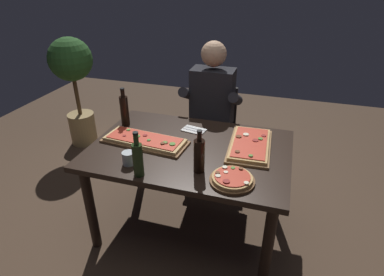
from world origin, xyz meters
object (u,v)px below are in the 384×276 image
at_px(pizza_round_far, 232,179).
at_px(seated_diner, 211,108).
at_px(potted_plant_corner, 74,78).
at_px(pizza_rectangular_left, 250,145).
at_px(diner_chair, 213,127).
at_px(oil_bottle_amber, 124,110).
at_px(dining_table, 190,159).
at_px(vinegar_bottle_green, 138,158).
at_px(tumbler_near_camera, 129,159).
at_px(pizza_rectangular_front, 145,140).
at_px(wine_bottle_dark, 199,155).

height_order(pizza_round_far, seated_diner, seated_diner).
bearing_deg(potted_plant_corner, seated_diner, -8.53).
distance_m(pizza_rectangular_left, diner_chair, 0.89).
xyz_separation_m(pizza_round_far, seated_diner, (-0.39, 1.05, -0.02)).
bearing_deg(pizza_round_far, oil_bottle_amber, 152.00).
relative_size(dining_table, potted_plant_corner, 1.13).
distance_m(vinegar_bottle_green, seated_diner, 1.17).
relative_size(dining_table, vinegar_bottle_green, 4.72).
relative_size(pizza_round_far, potted_plant_corner, 0.22).
relative_size(tumbler_near_camera, seated_diner, 0.07).
relative_size(pizza_rectangular_left, oil_bottle_amber, 1.74).
height_order(pizza_rectangular_front, oil_bottle_amber, oil_bottle_amber).
distance_m(pizza_round_far, vinegar_bottle_green, 0.58).
distance_m(pizza_rectangular_front, oil_bottle_amber, 0.38).
relative_size(dining_table, seated_diner, 1.05).
bearing_deg(dining_table, vinegar_bottle_green, -115.57).
distance_m(dining_table, pizza_round_far, 0.49).
xyz_separation_m(pizza_rectangular_left, potted_plant_corner, (-2.05, 0.85, 0.04)).
distance_m(pizza_rectangular_front, tumbler_near_camera, 0.29).
xyz_separation_m(pizza_round_far, vinegar_bottle_green, (-0.56, -0.10, 0.10)).
height_order(vinegar_bottle_green, seated_diner, seated_diner).
bearing_deg(dining_table, wine_bottle_dark, -61.73).
distance_m(pizza_rectangular_front, vinegar_bottle_green, 0.42).
height_order(dining_table, pizza_rectangular_front, pizza_rectangular_front).
bearing_deg(oil_bottle_amber, pizza_rectangular_front, -40.09).
xyz_separation_m(vinegar_bottle_green, tumbler_near_camera, (-0.12, 0.09, -0.08)).
bearing_deg(oil_bottle_amber, wine_bottle_dark, -31.74).
height_order(pizza_rectangular_front, seated_diner, seated_diner).
bearing_deg(pizza_rectangular_left, pizza_rectangular_front, -167.74).
distance_m(pizza_rectangular_front, diner_chair, 0.98).
xyz_separation_m(oil_bottle_amber, seated_diner, (0.58, 0.54, -0.13)).
distance_m(pizza_rectangular_left, vinegar_bottle_green, 0.82).
relative_size(pizza_round_far, oil_bottle_amber, 0.87).
height_order(pizza_round_far, potted_plant_corner, potted_plant_corner).
height_order(wine_bottle_dark, vinegar_bottle_green, vinegar_bottle_green).
relative_size(vinegar_bottle_green, potted_plant_corner, 0.24).
height_order(diner_chair, potted_plant_corner, potted_plant_corner).
height_order(oil_bottle_amber, potted_plant_corner, potted_plant_corner).
height_order(pizza_rectangular_front, wine_bottle_dark, wine_bottle_dark).
distance_m(wine_bottle_dark, seated_diner, 1.02).
distance_m(pizza_rectangular_left, potted_plant_corner, 2.22).
bearing_deg(diner_chair, wine_bottle_dark, -81.26).
distance_m(oil_bottle_amber, potted_plant_corner, 1.30).
height_order(tumbler_near_camera, diner_chair, diner_chair).
bearing_deg(potted_plant_corner, diner_chair, -4.32).
distance_m(dining_table, potted_plant_corner, 1.92).
xyz_separation_m(pizza_rectangular_left, vinegar_bottle_green, (-0.60, -0.54, 0.10)).
bearing_deg(pizza_rectangular_left, seated_diner, 125.67).
distance_m(dining_table, pizza_rectangular_front, 0.35).
height_order(pizza_rectangular_left, oil_bottle_amber, oil_bottle_amber).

